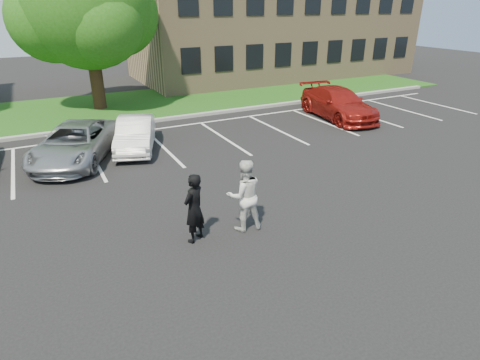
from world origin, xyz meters
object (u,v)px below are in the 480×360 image
object	(u,v)px
car_silver_minivan	(75,143)
man_white_shirt	(244,195)
man_black_suit	(194,208)
car_red_compact	(338,103)
car_white_sedan	(135,134)
office_building	(274,21)
tree	(88,7)

from	to	relation	value
car_silver_minivan	man_white_shirt	bearing A→B (deg)	-39.96
man_white_shirt	man_black_suit	bearing A→B (deg)	7.66
man_black_suit	car_silver_minivan	distance (m)	7.62
man_black_suit	car_red_compact	xyz separation A→B (m)	(11.00, 7.66, -0.15)
man_black_suit	car_white_sedan	distance (m)	7.63
car_white_sedan	car_red_compact	distance (m)	10.58
man_black_suit	man_white_shirt	xyz separation A→B (m)	(1.38, -0.06, 0.07)
man_black_suit	man_white_shirt	size ratio (longest dim) A/B	0.93
office_building	man_black_suit	distance (m)	26.52
office_building	car_silver_minivan	world-z (taller)	office_building
tree	car_red_compact	size ratio (longest dim) A/B	1.68
office_building	car_red_compact	distance (m)	14.76
car_white_sedan	man_black_suit	bearing A→B (deg)	-74.12
office_building	tree	world-z (taller)	tree
man_black_suit	man_white_shirt	distance (m)	1.38
tree	car_silver_minivan	bearing A→B (deg)	-106.00
car_red_compact	tree	bearing A→B (deg)	150.73
man_white_shirt	car_red_compact	xyz separation A→B (m)	(9.62, 7.72, -0.22)
tree	man_white_shirt	xyz separation A→B (m)	(1.00, -15.47, -4.37)
tree	car_silver_minivan	world-z (taller)	tree
office_building	car_red_compact	xyz separation A→B (m)	(-4.45, -13.65, -3.40)
car_white_sedan	office_building	bearing A→B (deg)	61.36
tree	car_white_sedan	xyz separation A→B (m)	(0.04, -7.81, -4.70)
office_building	man_white_shirt	xyz separation A→B (m)	(-14.07, -21.37, -3.18)
office_building	tree	bearing A→B (deg)	-158.63
man_black_suit	car_red_compact	world-z (taller)	man_black_suit
man_black_suit	office_building	bearing A→B (deg)	-156.68
car_red_compact	car_silver_minivan	bearing A→B (deg)	-171.83
car_white_sedan	car_red_compact	bearing A→B (deg)	19.27
man_black_suit	man_white_shirt	bearing A→B (deg)	146.96
tree	car_red_compact	distance (m)	13.93
tree	car_red_compact	bearing A→B (deg)	-36.15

